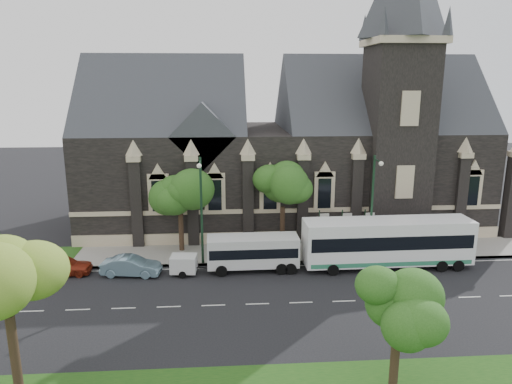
{
  "coord_description": "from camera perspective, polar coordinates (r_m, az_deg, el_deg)",
  "views": [
    {
      "loc": [
        -2.1,
        -29.06,
        14.86
      ],
      "look_at": [
        0.32,
        6.0,
        6.43
      ],
      "focal_mm": 32.71,
      "sensor_mm": 36.0,
      "label": 1
    }
  ],
  "objects": [
    {
      "name": "car_far_red",
      "position": [
        39.9,
        -22.53,
        -8.31
      ],
      "size": [
        4.41,
        1.8,
        1.5
      ],
      "primitive_type": "imported",
      "rotation": [
        0.0,
        0.0,
        1.58
      ],
      "color": "maroon",
      "rests_on": "ground"
    },
    {
      "name": "tree_park_east",
      "position": [
        23.73,
        17.34,
        -12.74
      ],
      "size": [
        3.4,
        3.4,
        6.28
      ],
      "color": "black",
      "rests_on": "ground"
    },
    {
      "name": "street_lamp_near",
      "position": [
        39.35,
        14.1,
        -1.27
      ],
      "size": [
        0.36,
        1.88,
        9.0
      ],
      "color": "#15301D",
      "rests_on": "ground"
    },
    {
      "name": "tree_walk_right",
      "position": [
        41.13,
        3.57,
        0.76
      ],
      "size": [
        4.08,
        4.08,
        7.8
      ],
      "color": "black",
      "rests_on": "ground"
    },
    {
      "name": "sedan",
      "position": [
        38.07,
        -15.03,
        -8.74
      ],
      "size": [
        4.76,
        2.16,
        1.52
      ],
      "primitive_type": "imported",
      "rotation": [
        0.0,
        0.0,
        1.45
      ],
      "color": "#7597A9",
      "rests_on": "ground"
    },
    {
      "name": "museum",
      "position": [
        48.84,
        4.61,
        5.57
      ],
      "size": [
        40.0,
        17.7,
        29.9
      ],
      "color": "black",
      "rests_on": "ground"
    },
    {
      "name": "tour_coach",
      "position": [
        39.41,
        15.76,
        -5.86
      ],
      "size": [
        13.62,
        3.28,
        3.96
      ],
      "rotation": [
        0.0,
        0.0,
        0.02
      ],
      "color": "white",
      "rests_on": "ground"
    },
    {
      "name": "banner_flag_right",
      "position": [
        41.93,
        13.47,
        -4.21
      ],
      "size": [
        0.9,
        0.1,
        4.0
      ],
      "color": "#15301D",
      "rests_on": "ground"
    },
    {
      "name": "tree_park_near",
      "position": [
        24.01,
        -27.73,
        -8.72
      ],
      "size": [
        4.42,
        4.42,
        8.56
      ],
      "color": "black",
      "rests_on": "ground"
    },
    {
      "name": "banner_flag_left",
      "position": [
        40.92,
        8.1,
        -4.4
      ],
      "size": [
        0.9,
        0.1,
        4.0
      ],
      "color": "#15301D",
      "rests_on": "ground"
    },
    {
      "name": "ground",
      "position": [
        32.71,
        0.17,
        -13.53
      ],
      "size": [
        160.0,
        160.0,
        0.0
      ],
      "primitive_type": "plane",
      "color": "black",
      "rests_on": "ground"
    },
    {
      "name": "tree_walk_left",
      "position": [
        40.97,
        -9.02,
        0.45
      ],
      "size": [
        3.91,
        3.91,
        7.64
      ],
      "color": "black",
      "rests_on": "ground"
    },
    {
      "name": "banner_flag_center",
      "position": [
        41.38,
        10.82,
        -4.31
      ],
      "size": [
        0.9,
        0.1,
        4.0
      ],
      "color": "#15301D",
      "rests_on": "ground"
    },
    {
      "name": "box_trailer",
      "position": [
        37.33,
        -8.82,
        -8.68
      ],
      "size": [
        2.94,
        1.73,
        1.54
      ],
      "rotation": [
        0.0,
        0.0,
        -0.08
      ],
      "color": "silver",
      "rests_on": "ground"
    },
    {
      "name": "sidewalk",
      "position": [
        41.35,
        -0.78,
        -7.46
      ],
      "size": [
        80.0,
        5.0,
        0.15
      ],
      "primitive_type": "cube",
      "color": "gray",
      "rests_on": "ground"
    },
    {
      "name": "shuttle_bus",
      "position": [
        37.49,
        -0.35,
        -7.2
      ],
      "size": [
        7.27,
        2.64,
        2.79
      ],
      "rotation": [
        0.0,
        0.0,
        0.01
      ],
      "color": "silver",
      "rests_on": "ground"
    },
    {
      "name": "street_lamp_mid",
      "position": [
        37.49,
        -6.72,
        -1.67
      ],
      "size": [
        0.36,
        1.88,
        9.0
      ],
      "color": "#15301D",
      "rests_on": "ground"
    }
  ]
}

